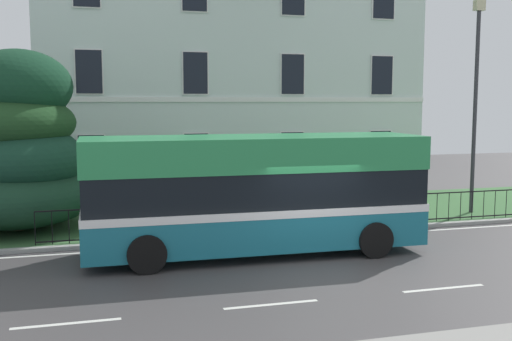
% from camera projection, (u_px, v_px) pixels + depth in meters
% --- Properties ---
extents(ground_plane, '(60.00, 56.00, 0.18)m').
position_uv_depth(ground_plane, '(309.00, 260.00, 15.93)').
color(ground_plane, '#454142').
extents(georgian_townhouse, '(17.16, 9.65, 12.54)m').
position_uv_depth(georgian_townhouse, '(221.00, 54.00, 29.83)').
color(georgian_townhouse, silver).
rests_on(georgian_townhouse, ground_plane).
extents(iron_verge_railing, '(15.90, 0.04, 0.97)m').
position_uv_depth(iron_verge_railing, '(303.00, 214.00, 19.05)').
color(iron_verge_railing, black).
rests_on(iron_verge_railing, ground_plane).
extents(evergreen_tree, '(5.16, 5.16, 5.61)m').
position_uv_depth(evergreen_tree, '(16.00, 153.00, 18.91)').
color(evergreen_tree, '#423328').
rests_on(evergreen_tree, ground_plane).
extents(single_decker_bus, '(9.14, 2.82, 3.20)m').
position_uv_depth(single_decker_bus, '(255.00, 193.00, 16.36)').
color(single_decker_bus, '#1A6A7E').
rests_on(single_decker_bus, ground_plane).
extents(street_lamp_post, '(0.36, 0.24, 7.51)m').
position_uv_depth(street_lamp_post, '(476.00, 94.00, 21.55)').
color(street_lamp_post, '#333338').
rests_on(street_lamp_post, ground_plane).
extents(litter_bin, '(0.51, 0.51, 1.06)m').
position_uv_depth(litter_bin, '(255.00, 211.00, 19.28)').
color(litter_bin, black).
rests_on(litter_bin, ground_plane).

